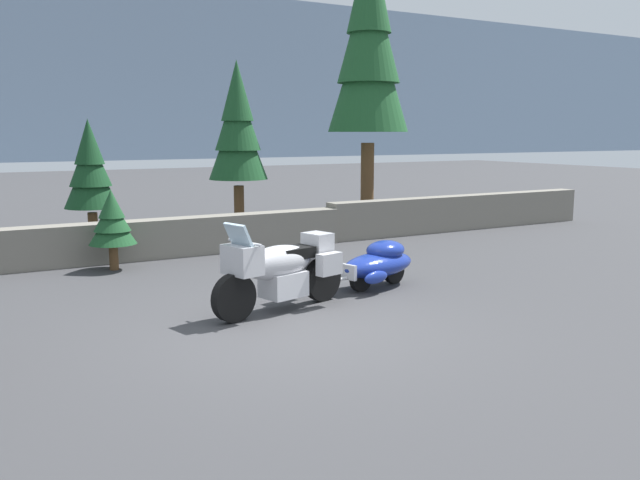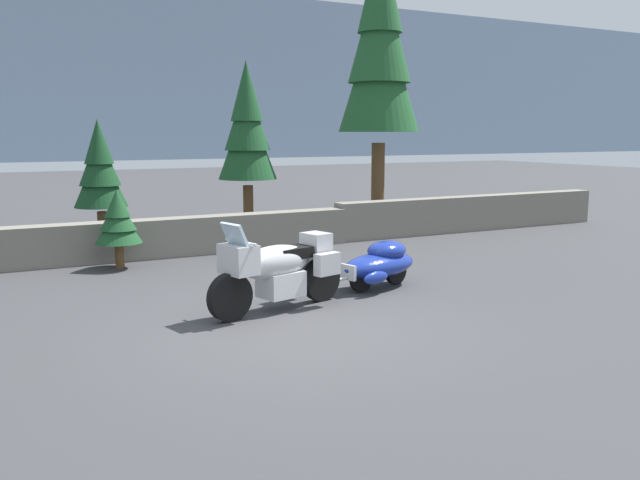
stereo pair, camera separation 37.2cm
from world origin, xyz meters
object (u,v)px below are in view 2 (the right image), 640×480
Objects in this scene: pine_tree_tall at (380,42)px; pine_tree_far_right at (247,127)px; pine_tree_secondary at (99,168)px; car_shaped_trailer at (379,263)px; touring_motorcycle at (278,268)px.

pine_tree_tall is 4.39m from pine_tree_far_right.
pine_tree_far_right is (-3.79, 0.01, -2.22)m from pine_tree_tall.
pine_tree_secondary is at bearing -176.94° from pine_tree_tall.
pine_tree_secondary is (-3.36, 6.02, 1.35)m from car_shaped_trailer.
pine_tree_secondary is at bearing -173.61° from pine_tree_far_right.
pine_tree_tall reaches higher than touring_motorcycle.
pine_tree_tall is 2.77× the size of pine_tree_secondary.
pine_tree_tall is at bearing 3.06° from pine_tree_secondary.
touring_motorcycle reaches higher than car_shaped_trailer.
car_shaped_trailer is 0.29× the size of pine_tree_tall.
touring_motorcycle is at bearing -78.68° from pine_tree_secondary.
touring_motorcycle is 6.77m from pine_tree_secondary.
touring_motorcycle is 10.15m from pine_tree_tall.
pine_tree_secondary is 0.66× the size of pine_tree_far_right.
pine_tree_far_right is at bearing 6.39° from pine_tree_secondary.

